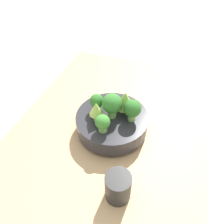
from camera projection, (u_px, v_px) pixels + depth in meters
The scene contains 10 objects.
ground_plane at pixel (109, 138), 0.84m from camera, with size 6.00×6.00×0.00m, color beige.
table at pixel (109, 135), 0.83m from camera, with size 1.02×0.71×0.04m.
bowl at pixel (112, 122), 0.79m from camera, with size 0.26×0.26×0.07m.
broccoli_floret_back at pixel (132, 109), 0.72m from camera, with size 0.06×0.06×0.08m.
broccoli_floret_right at pixel (103, 123), 0.70m from camera, with size 0.05×0.05×0.06m.
broccoli_floret_center at pixel (112, 104), 0.73m from camera, with size 0.07×0.07×0.09m.
broccoli_floret_front at pixel (97, 102), 0.76m from camera, with size 0.05×0.05×0.07m.
romanesco_piece_far at pixel (125, 100), 0.75m from camera, with size 0.07×0.07×0.09m.
romanesco_piece_near at pixel (96, 110), 0.72m from camera, with size 0.05×0.05×0.08m.
cup at pixel (118, 187), 0.61m from camera, with size 0.07×0.07×0.10m.
Camera 1 is at (0.50, 0.18, 0.66)m, focal length 35.00 mm.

